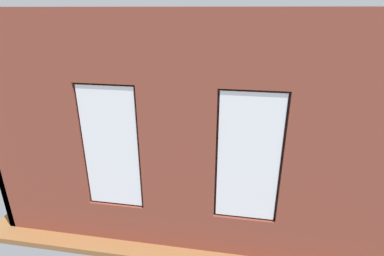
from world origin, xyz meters
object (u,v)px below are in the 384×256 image
object	(u,v)px
coffee_table	(183,149)
candle_jar	(200,143)
tv_flatscreen	(99,123)
couch_by_window	(140,197)
cup_ceramic	(183,145)
couch_left	(305,168)
potted_plant_foreground_right	(131,115)
potted_plant_near_tv	(101,147)
media_console	(101,145)
table_plant_small	(177,139)
potted_plant_mid_room_small	(253,139)
remote_silver	(187,149)
remote_gray	(165,147)
potted_plant_between_couches	(219,184)

from	to	relation	value
coffee_table	candle_jar	bearing A→B (deg)	-158.43
tv_flatscreen	couch_by_window	bearing A→B (deg)	129.47
candle_jar	tv_flatscreen	size ratio (longest dim) A/B	0.13
cup_ceramic	tv_flatscreen	size ratio (longest dim) A/B	0.09
couch_left	potted_plant_foreground_right	xyz separation A→B (m)	(4.57, -1.87, 0.26)
candle_jar	potted_plant_near_tv	distance (m)	2.29
potted_plant_near_tv	couch_left	bearing A→B (deg)	-172.63
couch_by_window	cup_ceramic	world-z (taller)	couch_by_window
media_console	potted_plant_foreground_right	size ratio (longest dim) A/B	1.38
tv_flatscreen	potted_plant_near_tv	size ratio (longest dim) A/B	0.77
cup_ceramic	tv_flatscreen	distance (m)	2.18
potted_plant_foreground_right	coffee_table	bearing A→B (deg)	141.88
couch_by_window	potted_plant_foreground_right	size ratio (longest dim) A/B	2.09
table_plant_small	couch_by_window	bearing A→B (deg)	83.91
tv_flatscreen	potted_plant_near_tv	bearing A→B (deg)	117.02
table_plant_small	potted_plant_mid_room_small	world-z (taller)	table_plant_small
remote_silver	potted_plant_mid_room_small	xyz separation A→B (m)	(-1.56, -0.94, -0.04)
cup_ceramic	remote_silver	size ratio (longest dim) A/B	0.49
media_console	cup_ceramic	bearing A→B (deg)	177.49
table_plant_small	potted_plant_foreground_right	distance (m)	2.15
remote_gray	potted_plant_between_couches	world-z (taller)	potted_plant_between_couches
cup_ceramic	potted_plant_mid_room_small	world-z (taller)	potted_plant_mid_room_small
cup_ceramic	candle_jar	xyz separation A→B (m)	(-0.38, -0.15, 0.01)
potted_plant_near_tv	remote_silver	bearing A→B (deg)	-153.37
couch_by_window	candle_jar	bearing A→B (deg)	-109.69
remote_gray	potted_plant_near_tv	bearing A→B (deg)	51.98
couch_by_window	remote_gray	size ratio (longest dim) A/B	11.16
couch_by_window	couch_left	bearing A→B (deg)	-152.82
couch_left	cup_ceramic	distance (m)	2.76
potted_plant_mid_room_small	couch_by_window	bearing A→B (deg)	54.05
couch_by_window	table_plant_small	size ratio (longest dim) A/B	7.30
candle_jar	potted_plant_mid_room_small	world-z (taller)	potted_plant_mid_room_small
cup_ceramic	media_console	world-z (taller)	media_console
couch_left	potted_plant_mid_room_small	size ratio (longest dim) A/B	3.30
media_console	remote_gray	bearing A→B (deg)	172.68
potted_plant_near_tv	potted_plant_foreground_right	distance (m)	2.45
candle_jar	remote_gray	bearing A→B (deg)	19.35
remote_gray	tv_flatscreen	size ratio (longest dim) A/B	0.19
potted_plant_mid_room_small	potted_plant_foreground_right	world-z (taller)	potted_plant_foreground_right
cup_ceramic	potted_plant_mid_room_small	size ratio (longest dim) A/B	0.14
couch_by_window	table_plant_small	xyz separation A→B (m)	(-0.23, -2.13, 0.22)
remote_gray	tv_flatscreen	bearing A→B (deg)	8.81
potted_plant_mid_room_small	coffee_table	bearing A→B (deg)	26.17
candle_jar	remote_gray	world-z (taller)	candle_jar
remote_gray	media_console	world-z (taller)	media_console
couch_left	potted_plant_between_couches	distance (m)	2.36
couch_by_window	potted_plant_near_tv	xyz separation A→B (m)	(1.20, -1.04, 0.42)
potted_plant_near_tv	potted_plant_foreground_right	world-z (taller)	potted_plant_near_tv
potted_plant_mid_room_small	potted_plant_foreground_right	size ratio (longest dim) A/B	0.64
remote_gray	potted_plant_near_tv	xyz separation A→B (m)	(1.18, 0.85, 0.32)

